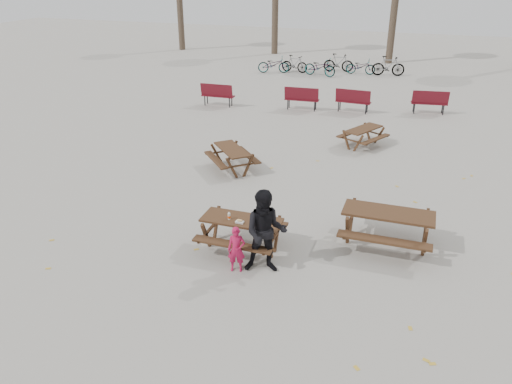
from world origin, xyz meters
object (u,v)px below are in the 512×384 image
(main_picnic_table, at_px, (242,226))
(picnic_table_far, at_px, (363,137))
(soda_bottle, at_px, (229,216))
(child, at_px, (236,249))
(picnic_table_east, at_px, (387,229))
(adult, at_px, (266,232))
(picnic_table_north, at_px, (232,159))
(food_tray, at_px, (240,222))

(main_picnic_table, xyz_separation_m, picnic_table_far, (1.64, 7.95, -0.26))
(main_picnic_table, height_order, picnic_table_far, main_picnic_table)
(soda_bottle, xyz_separation_m, child, (0.46, -0.75, -0.33))
(child, relative_size, picnic_table_east, 0.51)
(picnic_table_east, relative_size, picnic_table_far, 1.32)
(picnic_table_east, bearing_deg, adult, -141.21)
(main_picnic_table, height_order, picnic_table_north, main_picnic_table)
(food_tray, xyz_separation_m, picnic_table_far, (1.61, 8.13, -0.46))
(picnic_table_east, xyz_separation_m, picnic_table_far, (-1.46, 6.73, -0.11))
(soda_bottle, xyz_separation_m, adult, (1.03, -0.55, 0.08))
(main_picnic_table, relative_size, child, 1.75)
(main_picnic_table, height_order, food_tray, food_tray)
(child, distance_m, adult, 0.74)
(food_tray, relative_size, picnic_table_far, 0.12)
(picnic_table_east, relative_size, picnic_table_north, 1.25)
(picnic_table_east, bearing_deg, picnic_table_north, 147.81)
(main_picnic_table, bearing_deg, adult, -39.97)
(adult, height_order, picnic_table_north, adult)
(main_picnic_table, distance_m, picnic_table_far, 8.12)
(picnic_table_north, distance_m, picnic_table_far, 5.05)
(food_tray, height_order, soda_bottle, soda_bottle)
(child, xyz_separation_m, picnic_table_east, (2.90, 2.07, -0.08))
(main_picnic_table, relative_size, soda_bottle, 10.59)
(child, bearing_deg, main_picnic_table, 87.32)
(adult, distance_m, picnic_table_east, 3.02)
(picnic_table_north, bearing_deg, child, -20.33)
(food_tray, relative_size, soda_bottle, 1.06)
(adult, relative_size, picnic_table_north, 1.14)
(main_picnic_table, distance_m, adult, 1.07)
(soda_bottle, xyz_separation_m, picnic_table_north, (-1.71, 4.51, -0.50))
(main_picnic_table, height_order, soda_bottle, soda_bottle)
(picnic_table_far, bearing_deg, picnic_table_east, -140.49)
(child, relative_size, adult, 0.55)
(adult, bearing_deg, child, -176.44)
(main_picnic_table, distance_m, soda_bottle, 0.38)
(soda_bottle, bearing_deg, picnic_table_east, 21.44)
(adult, xyz_separation_m, picnic_table_north, (-2.74, 5.05, -0.58))
(food_tray, xyz_separation_m, picnic_table_north, (-1.99, 4.58, -0.44))
(picnic_table_far, bearing_deg, picnic_table_north, 161.82)
(main_picnic_table, bearing_deg, picnic_table_north, 114.02)
(main_picnic_table, distance_m, child, 0.88)
(child, bearing_deg, adult, 3.68)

